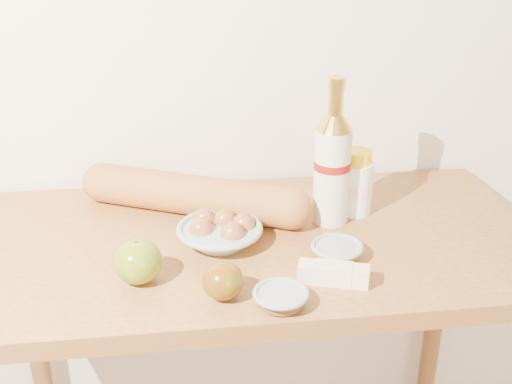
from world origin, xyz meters
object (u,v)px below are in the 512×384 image
at_px(table, 254,287).
at_px(egg_bowl, 220,232).
at_px(cream_bottle, 356,184).
at_px(baguette, 193,195).
at_px(bourbon_bottle, 332,165).

height_order(table, egg_bowl, egg_bowl).
xyz_separation_m(cream_bottle, baguette, (-0.36, 0.04, -0.02)).
xyz_separation_m(cream_bottle, egg_bowl, (-0.31, -0.10, -0.04)).
distance_m(cream_bottle, baguette, 0.37).
distance_m(egg_bowl, baguette, 0.15).
distance_m(table, cream_bottle, 0.32).
height_order(bourbon_bottle, egg_bowl, bourbon_bottle).
distance_m(cream_bottle, egg_bowl, 0.33).
xyz_separation_m(bourbon_bottle, baguette, (-0.30, 0.07, -0.09)).
height_order(table, bourbon_bottle, bourbon_bottle).
bearing_deg(table, baguette, 133.38).
bearing_deg(baguette, cream_bottle, 18.79).
relative_size(table, cream_bottle, 8.08).
bearing_deg(table, cream_bottle, 20.89).
xyz_separation_m(table, cream_bottle, (0.24, 0.09, 0.19)).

